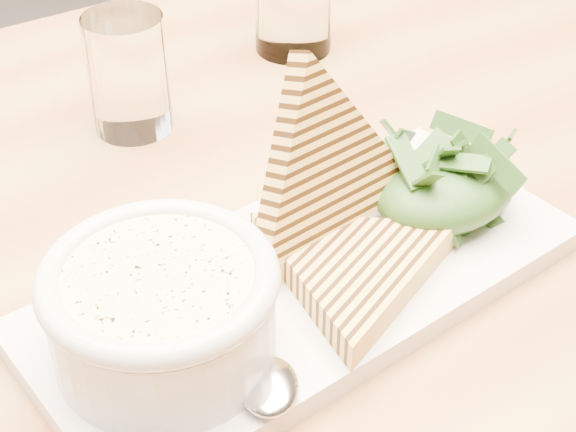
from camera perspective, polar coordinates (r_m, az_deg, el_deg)
table_top at (r=0.68m, az=9.13°, el=0.31°), size 1.40×0.98×0.04m
table_leg_br at (r=1.50m, az=14.08°, el=4.71°), size 0.06×0.06×0.72m
platter at (r=0.57m, az=1.22°, el=-4.31°), size 0.36×0.17×0.02m
soup_bowl at (r=0.50m, az=-8.07°, el=-6.70°), size 0.13×0.13×0.05m
soup at (r=0.48m, az=-8.38°, el=-4.13°), size 0.11×0.11×0.01m
bowl_rim at (r=0.48m, az=-8.40°, el=-3.95°), size 0.13×0.13×0.01m
sandwich_flat at (r=0.55m, az=4.21°, el=-3.37°), size 0.20×0.20×0.02m
sandwich_lean at (r=0.56m, az=2.48°, el=3.02°), size 0.16×0.14×0.18m
salad_base at (r=0.61m, az=10.07°, el=1.81°), size 0.11×0.08×0.04m
arugula_pile at (r=0.61m, az=10.13°, el=2.31°), size 0.11×0.10×0.05m
spoon_bowl at (r=0.49m, az=-1.22°, el=-10.93°), size 0.05×0.06×0.01m
glass_near at (r=0.72m, az=-10.30°, el=9.02°), size 0.06×0.06×0.10m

